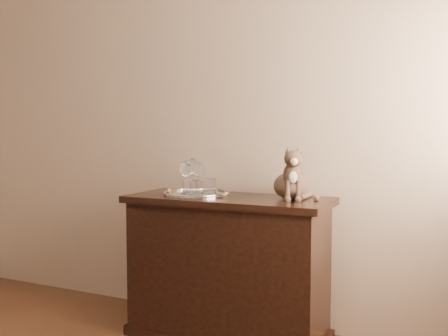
# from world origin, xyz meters

# --- Properties ---
(wall_back) EXTENTS (4.00, 0.10, 2.70)m
(wall_back) POSITION_xyz_m (0.00, 2.25, 1.35)
(wall_back) COLOR tan
(wall_back) RESTS_ON ground
(sideboard) EXTENTS (1.20, 0.50, 0.85)m
(sideboard) POSITION_xyz_m (0.60, 1.94, 0.42)
(sideboard) COLOR black
(sideboard) RESTS_ON ground
(tray) EXTENTS (0.40, 0.40, 0.01)m
(tray) POSITION_xyz_m (0.39, 1.94, 0.85)
(tray) COLOR silver
(tray) RESTS_ON sideboard
(wine_glass_a) EXTENTS (0.08, 0.08, 0.21)m
(wine_glass_a) POSITION_xyz_m (0.31, 2.02, 0.96)
(wine_glass_a) COLOR white
(wine_glass_a) RESTS_ON tray
(wine_glass_b) EXTENTS (0.07, 0.07, 0.18)m
(wine_glass_b) POSITION_xyz_m (0.35, 2.04, 0.95)
(wine_glass_b) COLOR silver
(wine_glass_b) RESTS_ON tray
(wine_glass_c) EXTENTS (0.07, 0.07, 0.19)m
(wine_glass_c) POSITION_xyz_m (0.32, 1.93, 0.95)
(wine_glass_c) COLOR white
(wine_glass_c) RESTS_ON tray
(wine_glass_d) EXTENTS (0.07, 0.07, 0.19)m
(wine_glass_d) POSITION_xyz_m (0.39, 1.97, 0.95)
(wine_glass_d) COLOR white
(wine_glass_d) RESTS_ON tray
(tumbler_a) EXTENTS (0.08, 0.08, 0.09)m
(tumbler_a) POSITION_xyz_m (0.43, 1.86, 0.90)
(tumbler_a) COLOR white
(tumbler_a) RESTS_ON tray
(tumbler_b) EXTENTS (0.09, 0.09, 0.10)m
(tumbler_b) POSITION_xyz_m (0.41, 1.82, 0.91)
(tumbler_b) COLOR silver
(tumbler_b) RESTS_ON tray
(tumbler_c) EXTENTS (0.08, 0.08, 0.09)m
(tumbler_c) POSITION_xyz_m (0.47, 1.94, 0.90)
(tumbler_c) COLOR white
(tumbler_c) RESTS_ON tray
(cat) EXTENTS (0.39, 0.38, 0.30)m
(cat) POSITION_xyz_m (0.96, 2.00, 1.00)
(cat) COLOR #4C382D
(cat) RESTS_ON sideboard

